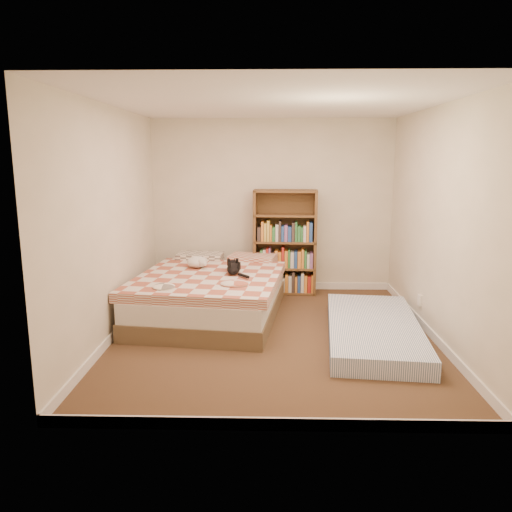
{
  "coord_description": "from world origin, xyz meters",
  "views": [
    {
      "loc": [
        -0.06,
        -5.31,
        1.96
      ],
      "look_at": [
        -0.2,
        0.3,
        0.84
      ],
      "focal_mm": 35.0,
      "sensor_mm": 36.0,
      "label": 1
    }
  ],
  "objects_px": {
    "black_cat": "(234,268)",
    "bed": "(212,293)",
    "white_dog": "(198,262)",
    "bookshelf": "(285,255)",
    "floor_mattress": "(373,330)"
  },
  "relations": [
    {
      "from": "black_cat",
      "to": "bed",
      "type": "bearing_deg",
      "value": 158.9
    },
    {
      "from": "floor_mattress",
      "to": "white_dog",
      "type": "height_order",
      "value": "white_dog"
    },
    {
      "from": "bookshelf",
      "to": "floor_mattress",
      "type": "relative_size",
      "value": 0.7
    },
    {
      "from": "white_dog",
      "to": "black_cat",
      "type": "bearing_deg",
      "value": -26.52
    },
    {
      "from": "bed",
      "to": "floor_mattress",
      "type": "distance_m",
      "value": 2.04
    },
    {
      "from": "black_cat",
      "to": "white_dog",
      "type": "xyz_separation_m",
      "value": [
        -0.49,
        0.3,
        0.01
      ]
    },
    {
      "from": "floor_mattress",
      "to": "black_cat",
      "type": "bearing_deg",
      "value": 160.15
    },
    {
      "from": "bookshelf",
      "to": "white_dog",
      "type": "relative_size",
      "value": 4.72
    },
    {
      "from": "black_cat",
      "to": "bookshelf",
      "type": "bearing_deg",
      "value": 49.94
    },
    {
      "from": "bookshelf",
      "to": "black_cat",
      "type": "relative_size",
      "value": 2.4
    },
    {
      "from": "bed",
      "to": "floor_mattress",
      "type": "height_order",
      "value": "bed"
    },
    {
      "from": "bookshelf",
      "to": "white_dog",
      "type": "distance_m",
      "value": 1.41
    },
    {
      "from": "floor_mattress",
      "to": "white_dog",
      "type": "xyz_separation_m",
      "value": [
        -2.07,
        1.06,
        0.53
      ]
    },
    {
      "from": "bed",
      "to": "white_dog",
      "type": "xyz_separation_m",
      "value": [
        -0.21,
        0.24,
        0.34
      ]
    },
    {
      "from": "floor_mattress",
      "to": "white_dog",
      "type": "bearing_deg",
      "value": 158.87
    }
  ]
}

